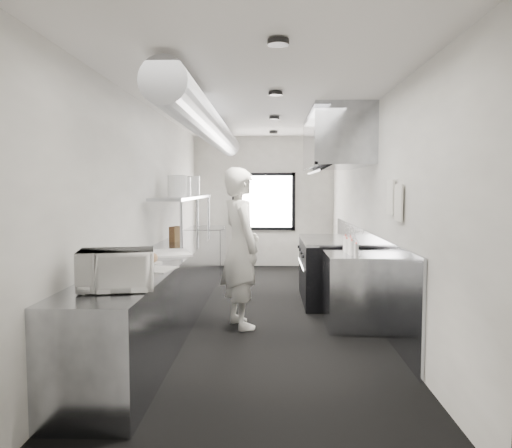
# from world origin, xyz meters

# --- Properties ---
(floor) EXTENTS (3.00, 8.00, 0.01)m
(floor) POSITION_xyz_m (0.00, 0.00, 0.00)
(floor) COLOR black
(floor) RESTS_ON ground
(ceiling) EXTENTS (3.00, 8.00, 0.01)m
(ceiling) POSITION_xyz_m (0.00, 0.00, 2.80)
(ceiling) COLOR silver
(ceiling) RESTS_ON wall_back
(wall_back) EXTENTS (3.00, 0.02, 2.80)m
(wall_back) POSITION_xyz_m (0.00, 4.00, 1.40)
(wall_back) COLOR silver
(wall_back) RESTS_ON floor
(wall_front) EXTENTS (3.00, 0.02, 2.80)m
(wall_front) POSITION_xyz_m (0.00, -4.00, 1.40)
(wall_front) COLOR silver
(wall_front) RESTS_ON floor
(wall_left) EXTENTS (0.02, 8.00, 2.80)m
(wall_left) POSITION_xyz_m (-1.50, 0.00, 1.40)
(wall_left) COLOR silver
(wall_left) RESTS_ON floor
(wall_right) EXTENTS (0.02, 8.00, 2.80)m
(wall_right) POSITION_xyz_m (1.50, 0.00, 1.40)
(wall_right) COLOR silver
(wall_right) RESTS_ON floor
(wall_cladding) EXTENTS (0.03, 5.50, 1.10)m
(wall_cladding) POSITION_xyz_m (1.48, 0.30, 0.55)
(wall_cladding) COLOR gray
(wall_cladding) RESTS_ON wall_right
(hvac_duct) EXTENTS (0.40, 6.40, 0.40)m
(hvac_duct) POSITION_xyz_m (-0.70, 0.40, 2.55)
(hvac_duct) COLOR gray
(hvac_duct) RESTS_ON ceiling
(service_window) EXTENTS (1.36, 0.05, 1.25)m
(service_window) POSITION_xyz_m (0.00, 3.96, 1.40)
(service_window) COLOR white
(service_window) RESTS_ON wall_back
(exhaust_hood) EXTENTS (0.81, 2.20, 0.88)m
(exhaust_hood) POSITION_xyz_m (1.10, 0.70, 2.39)
(exhaust_hood) COLOR gray
(exhaust_hood) RESTS_ON ceiling
(prep_counter) EXTENTS (0.70, 6.00, 0.90)m
(prep_counter) POSITION_xyz_m (-1.15, -0.50, 0.45)
(prep_counter) COLOR gray
(prep_counter) RESTS_ON floor
(pass_shelf) EXTENTS (0.45, 3.00, 0.68)m
(pass_shelf) POSITION_xyz_m (-1.19, 1.00, 1.54)
(pass_shelf) COLOR gray
(pass_shelf) RESTS_ON prep_counter
(range) EXTENTS (0.88, 1.60, 0.94)m
(range) POSITION_xyz_m (1.04, 0.70, 0.47)
(range) COLOR black
(range) RESTS_ON floor
(bottle_station) EXTENTS (0.65, 0.80, 0.90)m
(bottle_station) POSITION_xyz_m (1.15, -0.70, 0.45)
(bottle_station) COLOR gray
(bottle_station) RESTS_ON floor
(far_work_table) EXTENTS (0.70, 1.20, 0.90)m
(far_work_table) POSITION_xyz_m (-1.15, 3.20, 0.45)
(far_work_table) COLOR gray
(far_work_table) RESTS_ON floor
(notice_sheet_a) EXTENTS (0.02, 0.28, 0.38)m
(notice_sheet_a) POSITION_xyz_m (1.47, -1.20, 1.60)
(notice_sheet_a) COLOR silver
(notice_sheet_a) RESTS_ON wall_right
(notice_sheet_b) EXTENTS (0.02, 0.28, 0.38)m
(notice_sheet_b) POSITION_xyz_m (1.47, -1.55, 1.55)
(notice_sheet_b) COLOR silver
(notice_sheet_b) RESTS_ON wall_right
(line_cook) EXTENTS (0.72, 0.84, 1.95)m
(line_cook) POSITION_xyz_m (-0.22, -0.71, 0.97)
(line_cook) COLOR silver
(line_cook) RESTS_ON floor
(microwave) EXTENTS (0.61, 0.51, 0.32)m
(microwave) POSITION_xyz_m (-1.07, -2.87, 1.06)
(microwave) COLOR white
(microwave) RESTS_ON prep_counter
(deli_tub_a) EXTENTS (0.16, 0.16, 0.09)m
(deli_tub_a) POSITION_xyz_m (-1.30, -2.43, 0.95)
(deli_tub_a) COLOR #B7C1B1
(deli_tub_a) RESTS_ON prep_counter
(deli_tub_b) EXTENTS (0.17, 0.17, 0.11)m
(deli_tub_b) POSITION_xyz_m (-1.26, -2.61, 0.95)
(deli_tub_b) COLOR #B7C1B1
(deli_tub_b) RESTS_ON prep_counter
(newspaper) EXTENTS (0.38, 0.44, 0.01)m
(newspaper) POSITION_xyz_m (-0.97, -1.91, 0.90)
(newspaper) COLOR silver
(newspaper) RESTS_ON prep_counter
(small_plate) EXTENTS (0.21, 0.21, 0.02)m
(small_plate) POSITION_xyz_m (-1.09, -1.55, 0.91)
(small_plate) COLOR white
(small_plate) RESTS_ON prep_counter
(pastry) EXTENTS (0.10, 0.10, 0.10)m
(pastry) POSITION_xyz_m (-1.09, -1.55, 0.97)
(pastry) COLOR tan
(pastry) RESTS_ON small_plate
(cutting_board) EXTENTS (0.70, 0.80, 0.02)m
(cutting_board) POSITION_xyz_m (-1.11, -0.76, 0.91)
(cutting_board) COLOR silver
(cutting_board) RESTS_ON prep_counter
(knife_block) EXTENTS (0.15, 0.23, 0.23)m
(knife_block) POSITION_xyz_m (-1.28, 0.61, 1.01)
(knife_block) COLOR brown
(knife_block) RESTS_ON prep_counter
(plate_stack_a) EXTENTS (0.28, 0.28, 0.31)m
(plate_stack_a) POSITION_xyz_m (-1.19, 0.37, 1.73)
(plate_stack_a) COLOR white
(plate_stack_a) RESTS_ON pass_shelf
(plate_stack_b) EXTENTS (0.23, 0.23, 0.28)m
(plate_stack_b) POSITION_xyz_m (-1.21, 0.55, 1.71)
(plate_stack_b) COLOR white
(plate_stack_b) RESTS_ON pass_shelf
(plate_stack_c) EXTENTS (0.22, 0.22, 0.30)m
(plate_stack_c) POSITION_xyz_m (-1.23, 1.17, 1.72)
(plate_stack_c) COLOR white
(plate_stack_c) RESTS_ON pass_shelf
(plate_stack_d) EXTENTS (0.26, 0.26, 0.33)m
(plate_stack_d) POSITION_xyz_m (-1.18, 1.83, 1.74)
(plate_stack_d) COLOR white
(plate_stack_d) RESTS_ON pass_shelf
(squeeze_bottle_a) EXTENTS (0.06, 0.06, 0.16)m
(squeeze_bottle_a) POSITION_xyz_m (1.13, -1.02, 0.98)
(squeeze_bottle_a) COLOR silver
(squeeze_bottle_a) RESTS_ON bottle_station
(squeeze_bottle_b) EXTENTS (0.07, 0.07, 0.17)m
(squeeze_bottle_b) POSITION_xyz_m (1.11, -0.81, 0.99)
(squeeze_bottle_b) COLOR silver
(squeeze_bottle_b) RESTS_ON bottle_station
(squeeze_bottle_c) EXTENTS (0.08, 0.08, 0.20)m
(squeeze_bottle_c) POSITION_xyz_m (1.11, -0.72, 1.00)
(squeeze_bottle_c) COLOR silver
(squeeze_bottle_c) RESTS_ON bottle_station
(squeeze_bottle_d) EXTENTS (0.07, 0.07, 0.17)m
(squeeze_bottle_d) POSITION_xyz_m (1.10, -0.56, 0.98)
(squeeze_bottle_d) COLOR silver
(squeeze_bottle_d) RESTS_ON bottle_station
(squeeze_bottle_e) EXTENTS (0.08, 0.08, 0.19)m
(squeeze_bottle_e) POSITION_xyz_m (1.10, -0.41, 0.99)
(squeeze_bottle_e) COLOR silver
(squeeze_bottle_e) RESTS_ON bottle_station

